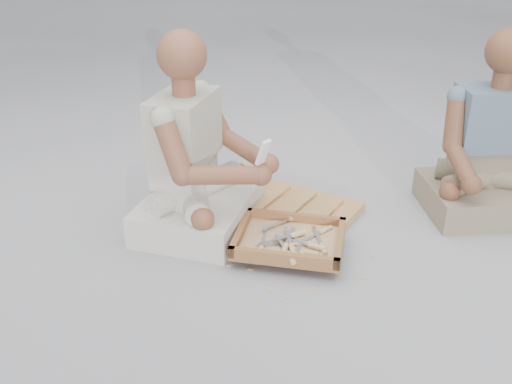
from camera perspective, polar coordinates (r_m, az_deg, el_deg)
The scene contains 29 objects.
ground at distance 2.25m, azimuth -0.15°, elevation -8.72°, with size 60.00×60.00×0.00m, color #A5A5AA.
carved_panel at distance 2.71m, azimuth 2.66°, elevation -1.62°, with size 0.66×0.44×0.04m, color #AC8542.
tool_tray at distance 2.38m, azimuth 3.36°, elevation -4.82°, with size 0.53×0.48×0.06m.
chisel_0 at distance 2.32m, azimuth 5.57°, elevation -5.36°, with size 0.22×0.03×0.02m.
chisel_1 at distance 2.43m, azimuth 6.61°, elevation -3.98°, with size 0.09×0.21×0.02m.
chisel_2 at distance 2.30m, azimuth 4.92°, elevation -5.99°, with size 0.22×0.05×0.02m.
chisel_3 at distance 2.30m, azimuth 3.58°, elevation -5.51°, with size 0.15×0.19×0.02m.
chisel_4 at distance 2.25m, azimuth 3.31°, elevation -6.31°, with size 0.17×0.16×0.02m.
chisel_5 at distance 2.51m, azimuth 3.57°, elevation -2.60°, with size 0.10×0.21×0.02m.
chisel_6 at distance 2.32m, azimuth 0.55°, elevation -5.44°, with size 0.10×0.21×0.02m.
chisel_7 at distance 2.34m, azimuth 3.96°, elevation -5.28°, with size 0.19×0.14×0.02m.
chisel_8 at distance 2.38m, azimuth 3.75°, elevation -4.32°, with size 0.13×0.20×0.02m.
chisel_9 at distance 2.28m, azimuth 4.62°, elevation -6.19°, with size 0.15×0.18×0.02m.
chisel_10 at distance 2.33m, azimuth 6.64°, elevation -5.46°, with size 0.15×0.18×0.02m.
chisel_11 at distance 2.30m, azimuth 2.98°, elevation -5.49°, with size 0.08×0.22×0.02m.
wood_chip_0 at distance 2.16m, azimuth 3.13°, elevation -10.40°, with size 0.02×0.01×0.00m, color tan.
wood_chip_1 at distance 2.60m, azimuth 5.50°, elevation -3.50°, with size 0.02×0.01×0.00m, color tan.
wood_chip_2 at distance 2.33m, azimuth -2.66°, elevation -7.33°, with size 0.02×0.01×0.00m, color tan.
wood_chip_3 at distance 2.29m, azimuth 10.68°, elevation -8.47°, with size 0.02×0.01×0.00m, color tan.
wood_chip_4 at distance 2.30m, azimuth -0.56°, elevation -7.74°, with size 0.02×0.01×0.00m, color tan.
wood_chip_5 at distance 2.43m, azimuth 11.64°, elevation -6.33°, with size 0.02×0.01×0.00m, color tan.
wood_chip_6 at distance 2.46m, azimuth 2.15°, elevation -5.32°, with size 0.02×0.01×0.00m, color tan.
wood_chip_7 at distance 2.45m, azimuth 6.94°, elevation -5.68°, with size 0.02×0.01×0.00m, color tan.
wood_chip_8 at distance 2.54m, azimuth -0.51°, elevation -4.20°, with size 0.02×0.01×0.00m, color tan.
wood_chip_9 at distance 2.20m, azimuth 5.65°, elevation -9.62°, with size 0.02×0.01×0.00m, color tan.
wood_chip_10 at distance 2.19m, azimuth 1.44°, elevation -9.75°, with size 0.02×0.01×0.00m, color tan.
craftsman at distance 2.49m, azimuth -6.07°, elevation 2.68°, with size 0.65×0.66×0.88m.
companion at distance 2.83m, azimuth 22.47°, elevation 3.43°, with size 0.70×0.67×0.85m.
mobile_phone at distance 2.29m, azimuth 0.73°, elevation 3.99°, with size 0.06×0.05×0.11m.
Camera 1 is at (0.97, -1.56, 1.29)m, focal length 40.00 mm.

